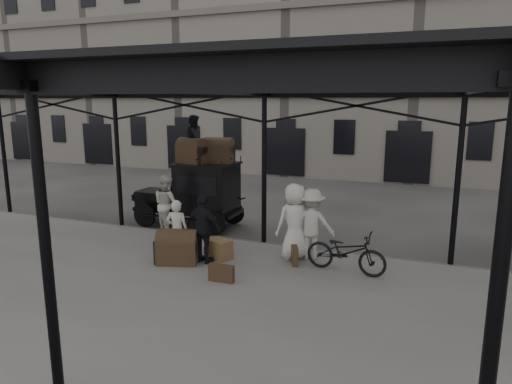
# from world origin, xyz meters

# --- Properties ---
(ground) EXTENTS (120.00, 120.00, 0.00)m
(ground) POSITION_xyz_m (0.00, 0.00, 0.00)
(ground) COLOR #383533
(ground) RESTS_ON ground
(platform) EXTENTS (28.00, 8.00, 0.15)m
(platform) POSITION_xyz_m (0.00, -2.00, 0.07)
(platform) COLOR slate
(platform) RESTS_ON ground
(canopy) EXTENTS (22.50, 9.00, 4.74)m
(canopy) POSITION_xyz_m (0.00, -1.72, 4.60)
(canopy) COLOR black
(canopy) RESTS_ON ground
(building_frontage) EXTENTS (64.00, 8.00, 14.00)m
(building_frontage) POSITION_xyz_m (0.00, 18.00, 7.00)
(building_frontage) COLOR slate
(building_frontage) RESTS_ON ground
(taxi) EXTENTS (3.65, 1.55, 2.18)m
(taxi) POSITION_xyz_m (-2.80, 3.27, 1.20)
(taxi) COLOR black
(taxi) RESTS_ON ground
(porter_left) EXTENTS (0.64, 0.49, 1.58)m
(porter_left) POSITION_xyz_m (-1.53, -0.22, 0.94)
(porter_left) COLOR beige
(porter_left) RESTS_ON platform
(porter_midleft) EXTENTS (1.11, 1.04, 1.81)m
(porter_midleft) POSITION_xyz_m (-3.10, 1.80, 1.05)
(porter_midleft) COLOR beige
(porter_midleft) RESTS_ON platform
(porter_centre) EXTENTS (1.13, 1.12, 1.97)m
(porter_centre) POSITION_xyz_m (1.20, 1.02, 1.14)
(porter_centre) COLOR silver
(porter_centre) RESTS_ON platform
(porter_official) EXTENTS (1.09, 0.59, 1.78)m
(porter_official) POSITION_xyz_m (-0.81, -0.14, 1.04)
(porter_official) COLOR black
(porter_official) RESTS_ON platform
(porter_right) EXTENTS (1.28, 0.86, 1.84)m
(porter_right) POSITION_xyz_m (1.62, 1.17, 1.07)
(porter_right) COLOR beige
(porter_right) RESTS_ON platform
(bicycle) EXTENTS (2.02, 0.92, 1.02)m
(bicycle) POSITION_xyz_m (2.64, 0.51, 0.66)
(bicycle) COLOR black
(bicycle) RESTS_ON platform
(porter_roof) EXTENTS (0.75, 0.87, 1.55)m
(porter_roof) POSITION_xyz_m (-2.83, 3.17, 2.95)
(porter_roof) COLOR black
(porter_roof) RESTS_ON taxi
(steamer_trunk_roof_near) EXTENTS (1.05, 0.78, 0.69)m
(steamer_trunk_roof_near) POSITION_xyz_m (-2.88, 3.02, 2.53)
(steamer_trunk_roof_near) COLOR #493922
(steamer_trunk_roof_near) RESTS_ON taxi
(steamer_trunk_roof_far) EXTENTS (0.99, 0.67, 0.69)m
(steamer_trunk_roof_far) POSITION_xyz_m (-2.13, 3.47, 2.52)
(steamer_trunk_roof_far) COLOR #493922
(steamer_trunk_roof_far) RESTS_ON taxi
(steamer_trunk_platform) EXTENTS (1.14, 0.88, 0.74)m
(steamer_trunk_platform) POSITION_xyz_m (-1.41, -0.41, 0.52)
(steamer_trunk_platform) COLOR #493922
(steamer_trunk_platform) RESTS_ON platform
(wicker_hamper) EXTENTS (0.72, 0.64, 0.50)m
(wicker_hamper) POSITION_xyz_m (-0.59, 0.27, 0.40)
(wicker_hamper) COLOR olive
(wicker_hamper) RESTS_ON platform
(suitcase_upright) EXTENTS (0.36, 0.61, 0.45)m
(suitcase_upright) POSITION_xyz_m (1.33, 0.64, 0.38)
(suitcase_upright) COLOR #493922
(suitcase_upright) RESTS_ON platform
(suitcase_flat) EXTENTS (0.60, 0.16, 0.40)m
(suitcase_flat) POSITION_xyz_m (0.13, -1.11, 0.35)
(suitcase_flat) COLOR #493922
(suitcase_flat) RESTS_ON platform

